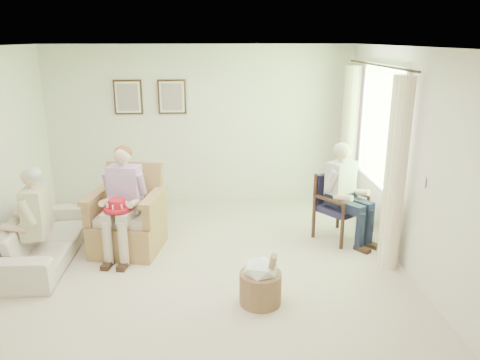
% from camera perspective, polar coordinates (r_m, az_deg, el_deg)
% --- Properties ---
extents(floor, '(5.50, 5.50, 0.00)m').
position_cam_1_polar(floor, '(5.61, -5.18, -11.80)').
color(floor, beige).
rests_on(floor, ground).
extents(back_wall, '(5.00, 0.04, 2.60)m').
position_cam_1_polar(back_wall, '(7.80, -4.80, 6.62)').
color(back_wall, silver).
rests_on(back_wall, ground).
extents(front_wall, '(5.00, 0.04, 2.60)m').
position_cam_1_polar(front_wall, '(2.59, -7.92, -15.86)').
color(front_wall, silver).
rests_on(front_wall, ground).
extents(right_wall, '(0.04, 5.50, 2.60)m').
position_cam_1_polar(right_wall, '(5.60, 20.95, 1.39)').
color(right_wall, silver).
rests_on(right_wall, ground).
extents(ceiling, '(5.00, 5.50, 0.02)m').
position_cam_1_polar(ceiling, '(4.92, -6.01, 15.78)').
color(ceiling, white).
rests_on(ceiling, back_wall).
extents(window, '(0.13, 2.50, 1.63)m').
position_cam_1_polar(window, '(6.61, 16.80, 6.59)').
color(window, '#2D6B23').
rests_on(window, right_wall).
extents(curtain_left, '(0.34, 0.34, 2.30)m').
position_cam_1_polar(curtain_left, '(5.76, 18.39, 0.54)').
color(curtain_left, '#FFECC7').
rests_on(curtain_left, ground).
extents(curtain_right, '(0.34, 0.34, 2.30)m').
position_cam_1_polar(curtain_right, '(7.56, 13.11, 4.75)').
color(curtain_right, '#FFECC7').
rests_on(curtain_right, ground).
extents(framed_print_left, '(0.45, 0.05, 0.55)m').
position_cam_1_polar(framed_print_left, '(7.80, -13.49, 9.79)').
color(framed_print_left, '#382114').
rests_on(framed_print_left, back_wall).
extents(framed_print_right, '(0.45, 0.05, 0.55)m').
position_cam_1_polar(framed_print_right, '(7.71, -8.29, 10.00)').
color(framed_print_right, '#382114').
rests_on(framed_print_right, back_wall).
extents(wicker_armchair, '(0.87, 0.86, 1.11)m').
position_cam_1_polar(wicker_armchair, '(6.33, -13.48, -5.23)').
color(wicker_armchair, '#A4734D').
rests_on(wicker_armchair, ground).
extents(wood_armchair, '(0.58, 0.55, 0.90)m').
position_cam_1_polar(wood_armchair, '(6.66, 12.05, -2.73)').
color(wood_armchair, black).
rests_on(wood_armchair, ground).
extents(sofa, '(1.92, 0.75, 0.56)m').
position_cam_1_polar(sofa, '(6.41, -22.87, -6.56)').
color(sofa, beige).
rests_on(sofa, ground).
extents(person_wicker, '(0.40, 0.62, 1.38)m').
position_cam_1_polar(person_wicker, '(6.04, -14.01, -1.67)').
color(person_wicker, '#BFB19A').
rests_on(person_wicker, ground).
extents(person_dark, '(0.40, 0.63, 1.33)m').
position_cam_1_polar(person_dark, '(6.44, 12.54, -0.84)').
color(person_dark, '#171C33').
rests_on(person_dark, ground).
extents(person_sofa, '(0.42, 0.63, 1.23)m').
position_cam_1_polar(person_sofa, '(6.05, -24.07, -3.87)').
color(person_sofa, '#C1B59B').
rests_on(person_sofa, ground).
extents(red_hat, '(0.33, 0.33, 0.14)m').
position_cam_1_polar(red_hat, '(5.89, -14.76, -3.09)').
color(red_hat, red).
rests_on(red_hat, person_wicker).
extents(hatbox, '(0.55, 0.55, 0.65)m').
position_cam_1_polar(hatbox, '(5.01, 2.54, -12.20)').
color(hatbox, tan).
rests_on(hatbox, ground).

